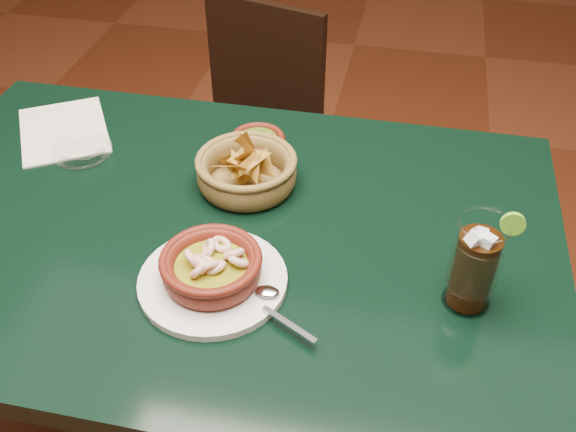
% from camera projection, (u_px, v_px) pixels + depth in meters
% --- Properties ---
extents(dining_table, '(1.20, 0.80, 0.75)m').
position_uv_depth(dining_table, '(216.00, 265.00, 1.18)').
color(dining_table, black).
rests_on(dining_table, ground).
extents(dining_chair, '(0.47, 0.47, 0.82)m').
position_uv_depth(dining_chair, '(248.00, 140.00, 1.85)').
color(dining_chair, black).
rests_on(dining_chair, ground).
extents(shrimp_plate, '(0.30, 0.23, 0.08)m').
position_uv_depth(shrimp_plate, '(212.00, 270.00, 0.99)').
color(shrimp_plate, silver).
rests_on(shrimp_plate, dining_table).
extents(chip_basket, '(0.22, 0.22, 0.13)m').
position_uv_depth(chip_basket, '(247.00, 171.00, 1.18)').
color(chip_basket, brown).
rests_on(chip_basket, dining_table).
extents(guacamole_ramekin, '(0.13, 0.13, 0.04)m').
position_uv_depth(guacamole_ramekin, '(258.00, 143.00, 1.27)').
color(guacamole_ramekin, '#4C140B').
rests_on(guacamole_ramekin, dining_table).
extents(cola_drink, '(0.16, 0.16, 0.18)m').
position_uv_depth(cola_drink, '(475.00, 265.00, 0.93)').
color(cola_drink, white).
rests_on(cola_drink, dining_table).
extents(glass_ashtray, '(0.12, 0.12, 0.03)m').
position_uv_depth(glass_ashtray, '(82.00, 150.00, 1.26)').
color(glass_ashtray, white).
rests_on(glass_ashtray, dining_table).
extents(paper_menu, '(0.26, 0.28, 0.00)m').
position_uv_depth(paper_menu, '(64.00, 130.00, 1.34)').
color(paper_menu, beige).
rests_on(paper_menu, dining_table).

